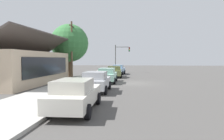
% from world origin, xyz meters
% --- Properties ---
extents(ground_plane, '(120.00, 120.00, 0.00)m').
position_xyz_m(ground_plane, '(0.00, 0.00, 0.00)').
color(ground_plane, '#4C4947').
extents(sidewalk_curb, '(60.00, 4.20, 0.16)m').
position_xyz_m(sidewalk_curb, '(0.00, 5.60, 0.08)').
color(sidewalk_curb, '#B2AFA8').
rests_on(sidewalk_curb, ground).
extents(car_ivory, '(4.84, 2.13, 1.59)m').
position_xyz_m(car_ivory, '(-12.00, 2.71, 0.82)').
color(car_ivory, silver).
rests_on(car_ivory, ground).
extents(car_silver, '(4.38, 2.10, 1.59)m').
position_xyz_m(car_silver, '(-6.01, 2.84, 0.81)').
color(car_silver, silver).
rests_on(car_silver, ground).
extents(car_seafoam, '(4.77, 2.09, 1.59)m').
position_xyz_m(car_seafoam, '(0.25, 2.82, 0.82)').
color(car_seafoam, '#9ED1BC').
rests_on(car_seafoam, ground).
extents(car_olive, '(4.54, 2.28, 1.59)m').
position_xyz_m(car_olive, '(6.68, 2.70, 0.82)').
color(car_olive, olive).
rests_on(car_olive, ground).
extents(car_skyblue, '(4.75, 2.11, 1.59)m').
position_xyz_m(car_skyblue, '(12.45, 2.62, 0.81)').
color(car_skyblue, '#8CB7E0').
rests_on(car_skyblue, ground).
extents(storefront_building, '(13.12, 7.04, 5.20)m').
position_xyz_m(storefront_building, '(-1.64, 11.98, 1.79)').
color(storefront_building, '#CCB293').
rests_on(storefront_building, ground).
extents(shade_tree, '(5.36, 5.36, 7.50)m').
position_xyz_m(shade_tree, '(6.87, 9.16, 4.81)').
color(shade_tree, brown).
rests_on(shade_tree, ground).
extents(traffic_light_main, '(0.37, 2.79, 5.20)m').
position_xyz_m(traffic_light_main, '(17.17, 2.54, 3.49)').
color(traffic_light_main, '#383833').
rests_on(traffic_light_main, ground).
extents(utility_pole_wooden, '(1.80, 0.24, 7.50)m').
position_xyz_m(utility_pole_wooden, '(4.86, 8.20, 3.93)').
color(utility_pole_wooden, brown).
rests_on(utility_pole_wooden, ground).
extents(fire_hydrant_red, '(0.22, 0.22, 0.71)m').
position_xyz_m(fire_hydrant_red, '(-2.63, 4.20, 0.50)').
color(fire_hydrant_red, red).
rests_on(fire_hydrant_red, sidewalk_curb).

